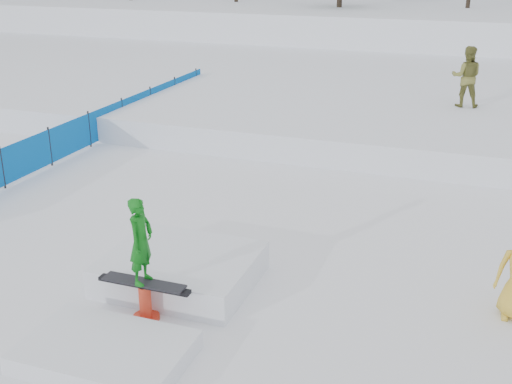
% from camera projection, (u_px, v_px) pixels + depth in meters
% --- Properties ---
extents(ground, '(120.00, 120.00, 0.00)m').
position_uv_depth(ground, '(192.00, 283.00, 11.58)').
color(ground, white).
extents(snow_berm, '(60.00, 14.00, 2.40)m').
position_uv_depth(snow_berm, '(411.00, 28.00, 37.48)').
color(snow_berm, white).
rests_on(snow_berm, ground).
extents(snow_midrise, '(50.00, 18.00, 0.80)m').
position_uv_depth(snow_midrise, '(364.00, 88.00, 25.48)').
color(snow_midrise, white).
rests_on(snow_midrise, ground).
extents(safety_fence, '(0.05, 16.00, 1.10)m').
position_uv_depth(safety_fence, '(89.00, 129.00, 19.25)').
color(safety_fence, '#0356AD').
rests_on(safety_fence, ground).
extents(walker_olive, '(1.00, 0.81, 1.94)m').
position_uv_depth(walker_olive, '(466.00, 77.00, 20.58)').
color(walker_olive, olive).
rests_on(walker_olive, snow_midrise).
extents(jib_rail_feature, '(2.60, 4.40, 2.11)m').
position_uv_depth(jib_rail_feature, '(162.00, 286.00, 10.85)').
color(jib_rail_feature, white).
rests_on(jib_rail_feature, ground).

